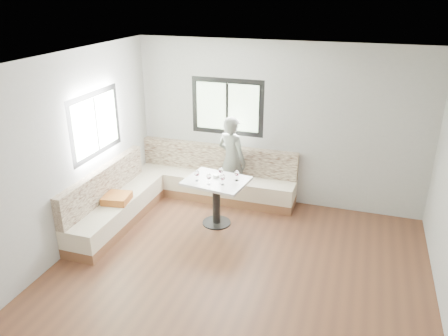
{
  "coord_description": "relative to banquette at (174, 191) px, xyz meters",
  "views": [
    {
      "loc": [
        1.34,
        -4.55,
        3.58
      ],
      "look_at": [
        -0.62,
        1.45,
        0.95
      ],
      "focal_mm": 35.0,
      "sensor_mm": 36.0,
      "label": 1
    }
  ],
  "objects": [
    {
      "name": "table",
      "position": [
        0.88,
        -0.28,
        0.25
      ],
      "size": [
        1.04,
        0.86,
        0.78
      ],
      "rotation": [
        0.0,
        0.0,
        -0.14
      ],
      "color": "black",
      "rests_on": "ground"
    },
    {
      "name": "wine_glass_a",
      "position": [
        0.6,
        -0.41,
        0.57
      ],
      "size": [
        0.08,
        0.08,
        0.17
      ],
      "color": "white",
      "rests_on": "table"
    },
    {
      "name": "wine_glass_e",
      "position": [
        1.19,
        -0.21,
        0.57
      ],
      "size": [
        0.08,
        0.08,
        0.17
      ],
      "color": "white",
      "rests_on": "table"
    },
    {
      "name": "wine_glass_b",
      "position": [
        0.82,
        -0.46,
        0.57
      ],
      "size": [
        0.08,
        0.08,
        0.17
      ],
      "color": "white",
      "rests_on": "table"
    },
    {
      "name": "wine_glass_c",
      "position": [
        1.03,
        -0.42,
        0.57
      ],
      "size": [
        0.08,
        0.08,
        0.17
      ],
      "color": "white",
      "rests_on": "table"
    },
    {
      "name": "banquette",
      "position": [
        0.0,
        0.0,
        0.0
      ],
      "size": [
        2.9,
        2.8,
        0.95
      ],
      "color": "#8D5D3F",
      "rests_on": "ground"
    },
    {
      "name": "person",
      "position": [
        0.87,
        0.55,
        0.46
      ],
      "size": [
        0.68,
        0.58,
        1.59
      ],
      "primitive_type": "imported",
      "rotation": [
        0.0,
        0.0,
        2.73
      ],
      "color": "#5C5F57",
      "rests_on": "ground"
    },
    {
      "name": "room",
      "position": [
        1.51,
        -1.55,
        1.08
      ],
      "size": [
        5.01,
        5.01,
        2.81
      ],
      "color": "brown",
      "rests_on": "ground"
    },
    {
      "name": "wine_glass_d",
      "position": [
        0.91,
        -0.17,
        0.57
      ],
      "size": [
        0.08,
        0.08,
        0.17
      ],
      "color": "white",
      "rests_on": "table"
    },
    {
      "name": "olive_ramekin",
      "position": [
        0.84,
        -0.17,
        0.47
      ],
      "size": [
        0.11,
        0.11,
        0.04
      ],
      "color": "white",
      "rests_on": "table"
    }
  ]
}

